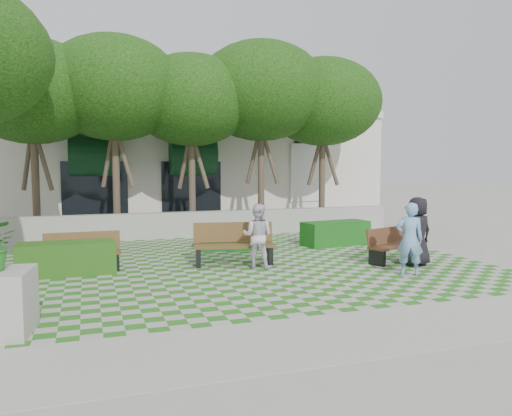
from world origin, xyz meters
name	(u,v)px	position (x,y,z in m)	size (l,w,h in m)	color
ground	(256,271)	(0.00, 0.00, 0.00)	(90.00, 90.00, 0.00)	gray
lawn	(244,263)	(0.00, 1.00, 0.01)	(12.00, 12.00, 0.00)	#2B721E
sidewalk_south	(356,333)	(0.00, -4.70, 0.01)	(16.00, 2.00, 0.01)	#9E9B93
retaining_wall	(200,224)	(0.00, 6.20, 0.45)	(15.00, 0.36, 0.90)	#9E9B93
bench_east	(394,245)	(3.84, -0.04, 0.44)	(1.82, 1.09, 0.91)	#4F2E1B
bench_mid	(234,245)	(-0.29, 0.95, 0.52)	(2.14, 1.06, 1.08)	#51381B
bench_west	(82,253)	(-3.98, 1.36, 0.45)	(1.79, 0.60, 0.94)	brown
hedge_east	(335,233)	(3.68, 2.93, 0.38)	(2.16, 0.87, 0.76)	#155117
hedge_midright	(233,238)	(0.33, 3.14, 0.36)	(2.03, 0.81, 0.71)	#134917
hedge_west	(67,258)	(-4.32, 1.13, 0.38)	(2.18, 0.87, 0.76)	#214E15
person_blue	(410,239)	(3.21, -1.57, 0.85)	(0.62, 0.41, 1.71)	#73A0D3
person_dark	(417,232)	(4.06, -0.72, 0.88)	(0.86, 0.56, 1.76)	black
person_white	(258,236)	(0.17, 0.40, 0.80)	(0.78, 0.61, 1.61)	silver
tree_row	(146,86)	(-1.86, 5.95, 5.18)	(17.70, 13.40, 7.41)	#47382B
building	(184,166)	(0.93, 14.08, 2.52)	(18.00, 8.92, 5.15)	silver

